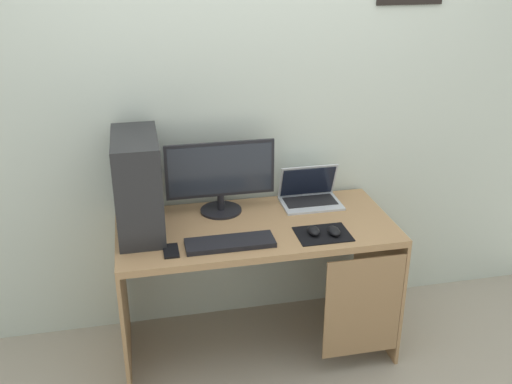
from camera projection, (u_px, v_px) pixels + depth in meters
name	position (u px, v px, depth m)	size (l,w,h in m)	color
ground_plane	(256.00, 343.00, 3.23)	(8.00, 8.00, 0.00)	#9E9384
wall_back	(242.00, 96.00, 3.03)	(4.00, 0.05, 2.60)	beige
desk	(260.00, 252.00, 2.99)	(1.39, 0.65, 0.73)	#A37A51
pc_tower	(138.00, 185.00, 2.79)	(0.21, 0.46, 0.49)	#232326
monitor	(220.00, 176.00, 2.99)	(0.56, 0.22, 0.39)	black
laptop	(310.00, 196.00, 3.16)	(0.32, 0.22, 0.21)	#B7BCC6
keyboard	(230.00, 243.00, 2.74)	(0.42, 0.14, 0.02)	black
mousepad	(323.00, 234.00, 2.84)	(0.26, 0.20, 0.01)	black
mouse_left	(314.00, 230.00, 2.83)	(0.06, 0.10, 0.03)	black
mouse_right	(334.00, 231.00, 2.83)	(0.06, 0.10, 0.03)	black
cell_phone	(171.00, 251.00, 2.68)	(0.07, 0.13, 0.01)	black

